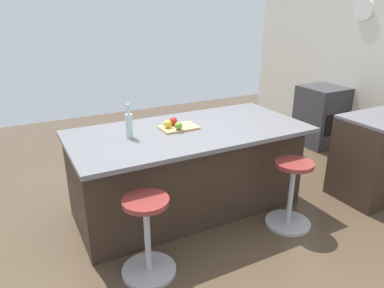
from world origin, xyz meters
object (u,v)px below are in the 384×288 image
at_px(cutting_board, 179,127).
at_px(apple_yellow, 168,124).
at_px(oven_range, 321,116).
at_px(apple_red, 173,121).
at_px(kitchen_island, 188,169).
at_px(stool_middle, 148,239).
at_px(water_bottle, 129,125).
at_px(apple_green, 178,126).
at_px(stool_by_window, 291,196).

height_order(cutting_board, apple_yellow, apple_yellow).
height_order(oven_range, apple_red, apple_red).
bearing_deg(kitchen_island, oven_range, -164.22).
bearing_deg(kitchen_island, stool_middle, 45.36).
distance_m(apple_red, apple_yellow, 0.09).
bearing_deg(apple_red, water_bottle, 10.18).
distance_m(oven_range, apple_green, 2.95).
relative_size(stool_middle, cutting_board, 1.87).
bearing_deg(water_bottle, stool_middle, 79.00).
relative_size(cutting_board, apple_green, 4.77).
xyz_separation_m(stool_middle, apple_green, (-0.61, -0.69, 0.64)).
distance_m(apple_red, apple_green, 0.14).
bearing_deg(cutting_board, apple_green, 63.10).
relative_size(stool_middle, water_bottle, 2.15).
distance_m(stool_middle, apple_yellow, 1.15).
xyz_separation_m(kitchen_island, water_bottle, (0.59, -0.00, 0.57)).
bearing_deg(water_bottle, apple_green, 173.07).
bearing_deg(cutting_board, oven_range, -165.24).
distance_m(stool_by_window, apple_red, 1.34).
bearing_deg(stool_by_window, kitchen_island, -45.36).
height_order(apple_yellow, water_bottle, water_bottle).
distance_m(cutting_board, apple_red, 0.08).
distance_m(kitchen_island, stool_middle, 1.05).
bearing_deg(apple_red, apple_green, 85.59).
distance_m(cutting_board, apple_yellow, 0.12).
xyz_separation_m(apple_yellow, water_bottle, (0.40, 0.04, 0.06)).
xyz_separation_m(apple_green, water_bottle, (0.46, -0.06, 0.06)).
bearing_deg(apple_yellow, stool_by_window, 139.58).
bearing_deg(cutting_board, stool_middle, 49.79).
xyz_separation_m(apple_yellow, apple_green, (-0.07, 0.10, -0.00)).
relative_size(stool_by_window, apple_red, 8.19).
bearing_deg(apple_green, apple_red, -94.41).
relative_size(stool_by_window, water_bottle, 2.15).
height_order(cutting_board, water_bottle, water_bottle).
xyz_separation_m(kitchen_island, apple_yellow, (0.19, -0.04, 0.50)).
bearing_deg(kitchen_island, apple_green, 23.18).
bearing_deg(stool_by_window, cutting_board, -43.53).
bearing_deg(apple_red, oven_range, -166.56).
height_order(oven_range, cutting_board, cutting_board).
xyz_separation_m(stool_middle, water_bottle, (-0.14, -0.74, 0.70)).
height_order(stool_middle, water_bottle, water_bottle).
relative_size(kitchen_island, stool_by_window, 3.44).
distance_m(cutting_board, water_bottle, 0.52).
xyz_separation_m(cutting_board, water_bottle, (0.51, 0.03, 0.11)).
height_order(oven_range, water_bottle, water_bottle).
bearing_deg(cutting_board, apple_yellow, -7.64).
relative_size(stool_middle, apple_yellow, 8.49).
relative_size(apple_red, apple_yellow, 1.04).
relative_size(stool_by_window, stool_middle, 1.00).
xyz_separation_m(oven_range, apple_red, (2.79, 0.67, 0.51)).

